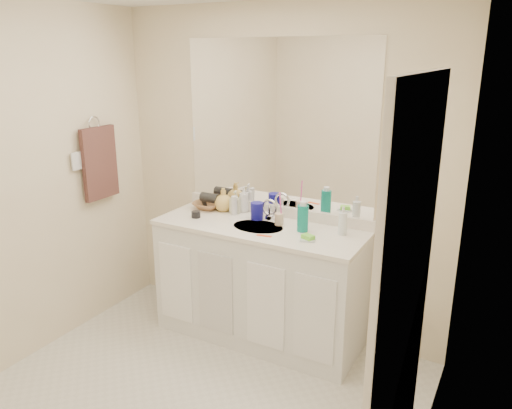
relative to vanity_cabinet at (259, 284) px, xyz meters
name	(u,v)px	position (x,y,z in m)	size (l,w,h in m)	color
wall_back	(277,174)	(0.00, 0.28, 0.77)	(2.60, 0.02, 2.40)	beige
wall_left	(4,192)	(-1.30, -1.02, 0.77)	(0.02, 2.60, 2.40)	beige
wall_right	(424,277)	(1.30, -1.02, 0.77)	(0.02, 2.60, 2.40)	beige
vanity_cabinet	(259,284)	(0.00, 0.00, 0.00)	(1.50, 0.55, 0.85)	white
countertop	(259,228)	(0.00, 0.00, 0.44)	(1.52, 0.57, 0.03)	white
backsplash	(276,211)	(0.00, 0.26, 0.50)	(1.52, 0.03, 0.08)	white
sink_basin	(258,228)	(0.00, -0.02, 0.44)	(0.37, 0.37, 0.02)	silver
faucet	(270,212)	(0.00, 0.16, 0.51)	(0.02, 0.02, 0.11)	silver
mirror	(277,125)	(0.00, 0.27, 1.14)	(1.48, 0.01, 1.20)	white
blue_mug	(257,211)	(-0.09, 0.12, 0.52)	(0.09, 0.09, 0.13)	#16148E
tan_cup	(279,219)	(0.11, 0.08, 0.50)	(0.06, 0.06, 0.09)	beige
toothbrush	(281,205)	(0.12, 0.08, 0.60)	(0.01, 0.01, 0.19)	#FF43B3
mouthwash_bottle	(303,218)	(0.31, 0.04, 0.55)	(0.08, 0.08, 0.18)	#0A806F
clear_pump_bottle	(343,223)	(0.57, 0.12, 0.53)	(0.06, 0.06, 0.15)	white
soap_dish	(308,240)	(0.42, -0.10, 0.46)	(0.10, 0.08, 0.01)	silver
green_soap	(308,237)	(0.42, -0.10, 0.48)	(0.08, 0.05, 0.03)	#79E838
orange_comb	(264,236)	(0.13, -0.17, 0.46)	(0.10, 0.02, 0.00)	#FF4F1A
dark_jar	(196,214)	(-0.50, -0.07, 0.48)	(0.07, 0.07, 0.05)	black
extra_white_bottle	(234,206)	(-0.29, 0.13, 0.53)	(0.05, 0.05, 0.14)	silver
soap_bottle_white	(244,199)	(-0.26, 0.23, 0.55)	(0.08, 0.08, 0.20)	silver
soap_bottle_cream	(236,202)	(-0.31, 0.18, 0.54)	(0.08, 0.08, 0.17)	beige
soap_bottle_yellow	(223,200)	(-0.41, 0.17, 0.55)	(0.14, 0.14, 0.18)	#DBB155
wicker_basket	(208,205)	(-0.55, 0.16, 0.48)	(0.23, 0.23, 0.06)	brown
hair_dryer	(210,198)	(-0.53, 0.16, 0.54)	(0.08, 0.08, 0.15)	black
towel_ring	(94,123)	(-1.27, -0.25, 1.12)	(0.11, 0.11, 0.01)	silver
hand_towel	(100,163)	(-1.25, -0.25, 0.82)	(0.04, 0.32, 0.55)	#301C1A
switch_plate	(76,161)	(-1.27, -0.45, 0.88)	(0.01, 0.09, 0.13)	silver
door	(398,358)	(1.29, -1.32, 0.57)	(0.02, 0.82, 2.00)	white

